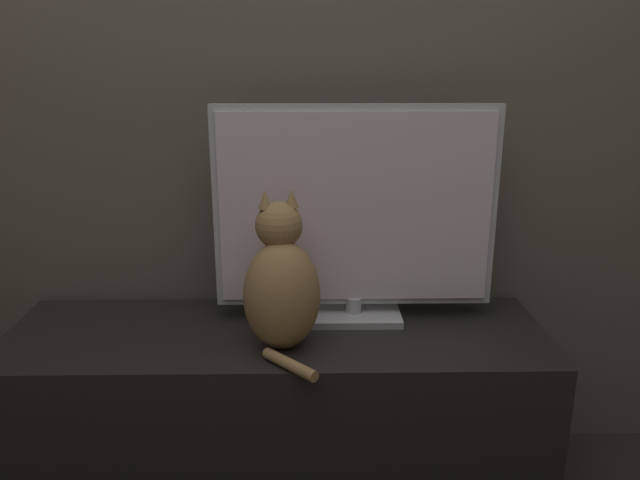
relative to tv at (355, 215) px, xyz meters
The scene contains 4 objects.
wall_back 0.57m from the tv, 139.17° to the left, with size 4.80×0.05×2.60m.
tv_stand 0.60m from the tv, 157.75° to the right, with size 1.46×0.46×0.50m.
tv is the anchor object (origin of this frame).
cat 0.29m from the tv, 139.01° to the right, with size 0.22×0.30×0.40m.
Camera 1 is at (0.09, -0.60, 1.23)m, focal length 35.00 mm.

